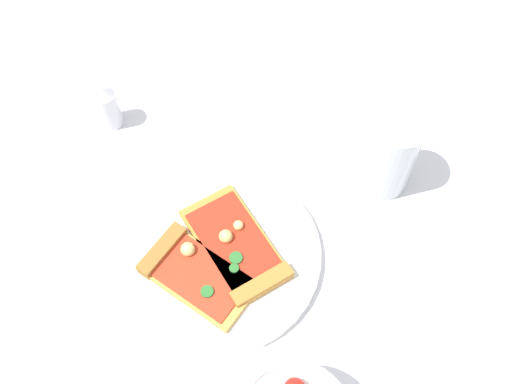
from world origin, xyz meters
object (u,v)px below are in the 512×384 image
(pizza_slice_near, at_px, (192,270))
(pizza_slice_far, at_px, (238,249))
(plate, at_px, (220,255))
(pepper_shaker, at_px, (107,106))
(paper_napkin, at_px, (286,90))
(soda_glass, at_px, (389,156))

(pizza_slice_near, height_order, pizza_slice_far, same)
(plate, relative_size, pepper_shaker, 3.45)
(paper_napkin, distance_m, pepper_shaker, 0.27)
(pizza_slice_near, distance_m, paper_napkin, 0.34)
(pizza_slice_near, bearing_deg, pepper_shaker, 150.82)
(pizza_slice_far, height_order, soda_glass, soda_glass)
(plate, bearing_deg, pepper_shaker, 159.67)
(pepper_shaker, bearing_deg, paper_napkin, 45.47)
(soda_glass, distance_m, paper_napkin, 0.22)
(plate, bearing_deg, pizza_slice_near, -109.56)
(pizza_slice_far, relative_size, pepper_shaker, 2.32)
(paper_napkin, bearing_deg, pizza_slice_near, -80.06)
(plate, xyz_separation_m, pizza_slice_near, (-0.01, -0.04, 0.01))
(plate, height_order, soda_glass, soda_glass)
(pizza_slice_far, height_order, pepper_shaker, pepper_shaker)
(soda_glass, xyz_separation_m, pepper_shaker, (-0.39, -0.12, -0.02))
(soda_glass, bearing_deg, paper_napkin, 160.88)
(pizza_slice_near, distance_m, soda_glass, 0.30)
(paper_napkin, bearing_deg, soda_glass, -19.12)
(plate, xyz_separation_m, pepper_shaker, (-0.26, 0.10, 0.03))
(plate, xyz_separation_m, paper_napkin, (-0.07, 0.29, -0.01))
(soda_glass, relative_size, pepper_shaker, 1.69)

